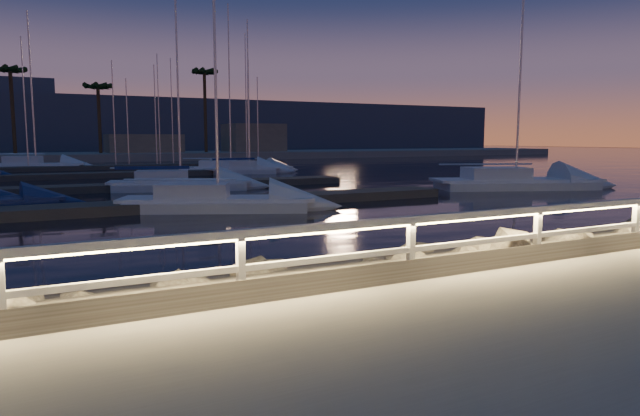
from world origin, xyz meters
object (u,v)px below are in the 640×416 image
at_px(sailboat_d, 511,181).
at_px(sailboat_n, 33,165).
at_px(guard_rail, 497,225).
at_px(sailboat_k, 247,169).
at_px(sailboat_g, 177,183).
at_px(sailboat_l, 228,168).
at_px(sailboat_c, 213,200).

distance_m(sailboat_d, sailboat_n, 43.15).
relative_size(guard_rail, sailboat_k, 3.46).
relative_size(sailboat_g, sailboat_n, 0.91).
height_order(guard_rail, sailboat_l, sailboat_l).
relative_size(sailboat_c, sailboat_d, 0.81).
bearing_deg(sailboat_n, sailboat_g, -61.14).
xyz_separation_m(guard_rail, sailboat_n, (-6.43, 52.28, -0.90)).
bearing_deg(sailboat_k, guard_rail, -111.16).
height_order(sailboat_d, sailboat_g, sailboat_d).
bearing_deg(sailboat_l, sailboat_n, 160.96).
distance_m(sailboat_l, sailboat_n, 19.86).
height_order(guard_rail, sailboat_c, sailboat_c).
height_order(sailboat_d, sailboat_k, sailboat_d).
bearing_deg(guard_rail, sailboat_c, 92.67).
xyz_separation_m(sailboat_d, sailboat_n, (-24.22, 35.71, 0.01)).
bearing_deg(guard_rail, sailboat_n, 97.02).
bearing_deg(sailboat_l, sailboat_d, -41.70).
height_order(sailboat_g, sailboat_n, sailboat_n).
height_order(guard_rail, sailboat_g, sailboat_g).
bearing_deg(sailboat_g, sailboat_l, 76.53).
bearing_deg(sailboat_g, sailboat_n, 119.77).
relative_size(sailboat_g, sailboat_k, 1.05).
distance_m(guard_rail, sailboat_n, 52.69).
bearing_deg(sailboat_d, sailboat_l, 135.19).
bearing_deg(sailboat_g, sailboat_d, -9.65).
distance_m(sailboat_c, sailboat_d, 18.55).
bearing_deg(sailboat_l, guard_rail, -77.31).
relative_size(guard_rail, sailboat_n, 3.01).
xyz_separation_m(sailboat_d, sailboat_k, (-8.40, 21.22, -0.05)).
xyz_separation_m(sailboat_g, sailboat_n, (-6.71, 27.32, 0.05)).
bearing_deg(sailboat_k, sailboat_d, -75.61).
relative_size(sailboat_l, sailboat_n, 0.96).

